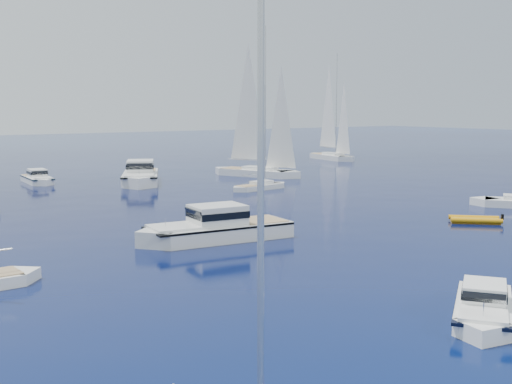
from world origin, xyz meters
TOP-DOWN VIEW (x-y plane):
  - motor_cruiser_left at (-6.66, 0.37)m, footprint 7.62×6.31m
  - motor_cruiser_centre at (-7.31, 21.26)m, footprint 12.06×4.85m
  - motor_cruiser_distant at (2.87, 54.62)m, footprint 9.70×13.74m
  - motor_cruiser_horizon at (-7.05, 61.80)m, footprint 3.03×8.33m
  - sailboat_centre at (11.16, 41.89)m, footprint 8.28×3.23m
  - sailboat_sails_r at (18.82, 53.40)m, footprint 8.73×13.83m
  - sailboat_sails_far at (44.90, 67.97)m, footprint 4.98×12.97m
  - tender_yellow at (12.92, 15.23)m, footprint 4.42×4.41m

SIDE VIEW (x-z plane):
  - motor_cruiser_left at x=-6.66m, z-range -1.00..1.00m
  - motor_cruiser_centre at x=-7.31m, z-range -1.54..1.54m
  - motor_cruiser_distant at x=2.87m, z-range -1.75..1.75m
  - motor_cruiser_horizon at x=-7.05m, z-range -1.07..1.07m
  - sailboat_centre at x=11.16m, z-range -5.92..5.92m
  - sailboat_sails_r at x=18.82m, z-range -9.97..9.97m
  - sailboat_sails_far at x=44.90m, z-range -9.29..9.29m
  - tender_yellow at x=12.92m, z-range -0.47..0.47m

